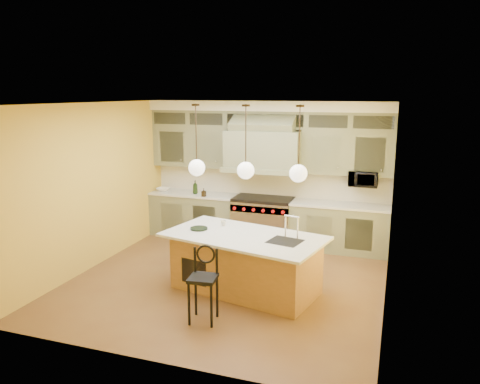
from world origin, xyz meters
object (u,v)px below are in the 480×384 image
(kitchen_island, at_px, (246,262))
(range, at_px, (263,220))
(counter_stool, at_px, (204,280))
(microwave, at_px, (363,179))

(kitchen_island, bearing_deg, range, 111.77)
(counter_stool, bearing_deg, kitchen_island, 71.12)
(counter_stool, distance_m, microwave, 4.13)
(kitchen_island, distance_m, counter_stool, 1.15)
(kitchen_island, bearing_deg, microwave, 70.50)
(range, relative_size, microwave, 2.21)
(range, distance_m, microwave, 2.18)
(range, distance_m, kitchen_island, 2.43)
(microwave, bearing_deg, kitchen_island, -121.69)
(range, bearing_deg, kitchen_island, -80.41)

